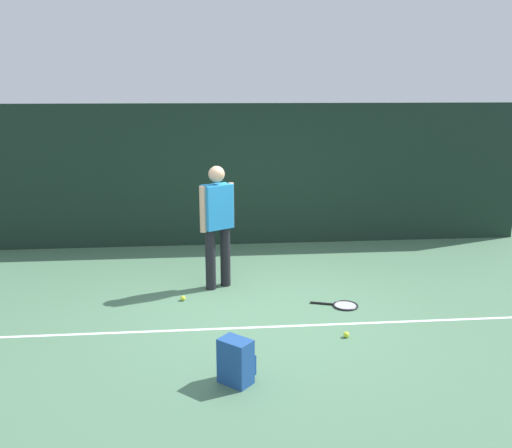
{
  "coord_description": "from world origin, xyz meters",
  "views": [
    {
      "loc": [
        -0.63,
        -6.45,
        2.72
      ],
      "look_at": [
        0.0,
        0.4,
        1.0
      ],
      "focal_mm": 38.63,
      "sensor_mm": 36.0,
      "label": 1
    }
  ],
  "objects_px": {
    "tennis_racket": "(343,305)",
    "tennis_ball_by_fence": "(346,335)",
    "backpack": "(237,362)",
    "tennis_player": "(217,220)",
    "tennis_ball_near_player": "(183,298)"
  },
  "relations": [
    {
      "from": "backpack",
      "to": "tennis_ball_by_fence",
      "type": "height_order",
      "value": "backpack"
    },
    {
      "from": "tennis_ball_by_fence",
      "to": "tennis_ball_near_player",
      "type": "bearing_deg",
      "value": 145.77
    },
    {
      "from": "tennis_ball_near_player",
      "to": "tennis_player",
      "type": "bearing_deg",
      "value": 44.47
    },
    {
      "from": "tennis_ball_by_fence",
      "to": "backpack",
      "type": "bearing_deg",
      "value": -146.51
    },
    {
      "from": "tennis_player",
      "to": "tennis_ball_by_fence",
      "type": "height_order",
      "value": "tennis_player"
    },
    {
      "from": "tennis_player",
      "to": "tennis_ball_near_player",
      "type": "xyz_separation_m",
      "value": [
        -0.47,
        -0.47,
        -0.93
      ]
    },
    {
      "from": "tennis_player",
      "to": "tennis_racket",
      "type": "relative_size",
      "value": 2.67
    },
    {
      "from": "backpack",
      "to": "tennis_player",
      "type": "bearing_deg",
      "value": -45.98
    },
    {
      "from": "tennis_ball_near_player",
      "to": "tennis_racket",
      "type": "bearing_deg",
      "value": -10.46
    },
    {
      "from": "tennis_racket",
      "to": "tennis_ball_by_fence",
      "type": "relative_size",
      "value": 9.65
    },
    {
      "from": "backpack",
      "to": "tennis_ball_near_player",
      "type": "xyz_separation_m",
      "value": [
        -0.58,
        2.1,
        -0.18
      ]
    },
    {
      "from": "backpack",
      "to": "tennis_ball_near_player",
      "type": "bearing_deg",
      "value": -32.91
    },
    {
      "from": "backpack",
      "to": "tennis_ball_by_fence",
      "type": "bearing_deg",
      "value": -104.94
    },
    {
      "from": "tennis_player",
      "to": "backpack",
      "type": "relative_size",
      "value": 3.86
    },
    {
      "from": "tennis_player",
      "to": "backpack",
      "type": "bearing_deg",
      "value": 62.04
    }
  ]
}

